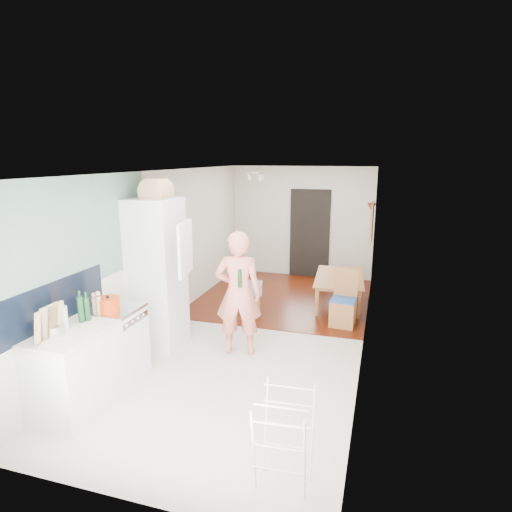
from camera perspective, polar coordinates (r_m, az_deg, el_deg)
The scene contains 32 objects.
room_shell at distance 6.41m, azimuth 0.23°, elevation 0.00°, with size 3.20×7.00×2.50m, color beige, non-canonical shape.
floor at distance 6.81m, azimuth 0.22°, elevation -10.30°, with size 3.20×7.00×0.01m, color beige.
wood_floor_overlay at distance 8.48m, azimuth 3.78°, elevation -5.46°, with size 3.20×3.30×0.01m, color #511707.
sage_wall_panel at distance 5.28m, azimuth -23.10°, elevation 2.74°, with size 0.02×3.00×1.30m, color slate.
tile_splashback at distance 5.05m, azimuth -26.30°, elevation -6.25°, with size 0.02×1.90×0.50m, color black.
doorway_recess at distance 9.75m, azimuth 7.17°, elevation 2.96°, with size 0.90×0.04×2.00m, color black.
base_cabinet at distance 5.14m, azimuth -23.05°, elevation -14.30°, with size 0.60×0.90×0.86m, color white.
worktop at distance 4.95m, azimuth -23.53°, elevation -9.55°, with size 0.62×0.92×0.06m, color beige.
range_cooker at distance 5.67m, azimuth -18.19°, elevation -11.15°, with size 0.60×0.60×0.88m, color white.
cooker_top at distance 5.50m, azimuth -18.54°, elevation -6.77°, with size 0.60×0.60×0.04m, color silver.
fridge_housing at distance 6.25m, azimuth -13.10°, elevation -2.36°, with size 0.66×0.66×2.15m, color white.
fridge_door at distance 5.60m, azimuth -9.42°, elevation 1.02°, with size 0.56×0.04×0.70m, color white.
fridge_interior at distance 5.99m, azimuth -10.75°, elevation 1.77°, with size 0.02×0.52×0.66m, color white.
pinboard at distance 7.98m, azimuth 15.19°, elevation 4.34°, with size 0.03×0.90×0.70m, color tan.
pinboard_frame at distance 7.98m, azimuth 15.09°, elevation 4.35°, with size 0.01×0.94×0.74m, color #A76039.
wall_sconce at distance 8.60m, azimuth 15.15°, elevation 6.30°, with size 0.18×0.18×0.16m, color maroon.
person at distance 5.84m, azimuth -2.39°, elevation -3.52°, with size 0.75×0.50×2.07m, color #EA7B68.
dining_table at distance 8.13m, azimuth 11.19°, elevation -4.84°, with size 1.32×0.73×0.46m, color #A76039.
dining_chair at distance 7.08m, azimuth 11.60°, elevation -5.64°, with size 0.39×0.39×0.92m, color #A76039, non-canonical shape.
stool at distance 7.48m, azimuth -0.65°, elevation -6.42°, with size 0.31×0.31×0.40m, color #A76039, non-canonical shape.
grey_drape at distance 7.41m, azimuth -0.70°, elevation -4.28°, with size 0.39×0.39×0.18m, color gray.
drying_rack at distance 3.85m, azimuth 3.77°, elevation -23.36°, with size 0.43×0.39×0.85m, color white, non-canonical shape.
bread_bin at distance 6.02m, azimuth -13.16°, elevation 8.44°, with size 0.38×0.36×0.20m, color tan, non-canonical shape.
red_casserole at distance 5.38m, azimuth -19.12°, elevation -6.12°, with size 0.28×0.28×0.16m, color red.
steel_pan at distance 4.90m, azimuth -25.39°, elevation -8.93°, with size 0.21×0.21×0.11m, color silver.
held_bottle at distance 5.71m, azimuth -2.18°, elevation -2.96°, with size 0.05×0.05×0.25m, color #153B1C.
bottle_a at distance 5.14m, azimuth -21.62°, elevation -6.60°, with size 0.06×0.06×0.27m, color #153B1C.
bottle_b at distance 5.12m, azimuth -22.34°, elevation -6.61°, with size 0.07×0.07×0.29m, color #153B1C.
bottle_c at distance 5.02m, azimuth -24.35°, elevation -7.47°, with size 0.10×0.10×0.25m, color silver.
pepper_mill_front at distance 5.31m, azimuth -20.24°, elevation -6.16°, with size 0.06×0.06×0.22m, color tan.
pepper_mill_back at distance 5.34m, azimuth -20.73°, elevation -6.18°, with size 0.05×0.05×0.20m, color tan.
chopping_boards at distance 4.75m, azimuth -25.92°, elevation -7.99°, with size 0.04×0.27×0.37m, color tan, non-canonical shape.
Camera 1 is at (1.77, -5.99, 2.71)m, focal length 30.00 mm.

